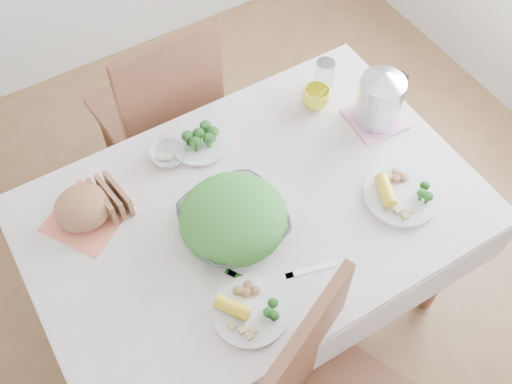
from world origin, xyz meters
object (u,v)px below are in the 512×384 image
salad_bowl (234,222)px  yellow_mug (316,97)px  chair_far (156,115)px  dinner_plate_right (401,196)px  dinner_plate_left (250,312)px  dining_table (254,263)px  electric_kettle (380,98)px

salad_bowl → yellow_mug: size_ratio=3.11×
chair_far → salad_bowl: bearing=80.4°
salad_bowl → dinner_plate_right: size_ratio=1.29×
dinner_plate_left → yellow_mug: size_ratio=2.21×
dinner_plate_left → yellow_mug: 0.88m
dining_table → electric_kettle: electric_kettle is taller
electric_kettle → dining_table: bearing=178.5°
dinner_plate_left → chair_far: bearing=80.6°
dinner_plate_left → dining_table: bearing=57.2°
electric_kettle → yellow_mug: bearing=117.7°
dinner_plate_left → electric_kettle: (0.79, 0.42, 0.11)m
yellow_mug → salad_bowl: bearing=-149.8°
chair_far → dinner_plate_left: bearing=76.4°
dinner_plate_right → salad_bowl: bearing=160.9°
dinner_plate_left → electric_kettle: electric_kettle is taller
salad_bowl → electric_kettle: (0.69, 0.14, 0.08)m
salad_bowl → dinner_plate_right: (0.55, -0.19, -0.03)m
dining_table → salad_bowl: bearing=-161.4°
chair_far → electric_kettle: (0.61, -0.71, 0.42)m
yellow_mug → dinner_plate_left: bearing=-137.3°
chair_far → electric_kettle: electric_kettle is taller
dining_table → dinner_plate_right: dinner_plate_right is taller
dining_table → dinner_plate_right: 0.64m
dining_table → salad_bowl: 0.44m
dinner_plate_left → dinner_plate_right: bearing=8.3°
yellow_mug → dinner_plate_right: bearing=-89.4°
salad_bowl → dinner_plate_left: size_ratio=1.41×
dining_table → dinner_plate_right: (0.45, -0.22, 0.40)m
salad_bowl → electric_kettle: bearing=11.2°
dinner_plate_right → yellow_mug: (-0.01, 0.50, 0.03)m
yellow_mug → chair_far: bearing=130.7°
dining_table → dinner_plate_left: bearing=-122.8°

